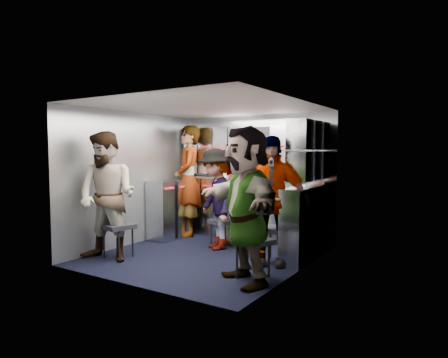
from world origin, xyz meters
The scene contains 29 objects.
floor centered at (0.00, 0.00, 0.00)m, with size 3.00×3.00×0.00m, color black.
wall_back centered at (0.00, 1.50, 1.05)m, with size 2.80×0.04×2.10m, color #91979F.
wall_left centered at (-1.40, 0.00, 1.05)m, with size 0.04×3.00×2.10m, color #91979F.
wall_right centered at (1.40, 0.00, 1.05)m, with size 0.04×3.00×2.10m, color #91979F.
ceiling centered at (0.00, 0.00, 2.10)m, with size 2.80×3.00×0.02m, color silver.
cart_bank_back centered at (0.00, 1.29, 0.49)m, with size 2.68×0.38×0.99m, color #9399A2.
cart_bank_left centered at (-1.19, 0.56, 0.49)m, with size 0.38×0.76×0.99m, color #9399A2.
counter centered at (0.00, 1.29, 1.01)m, with size 2.68×0.42×0.03m, color #B1B3B8.
locker_bank_back centered at (0.00, 1.35, 1.49)m, with size 2.68×0.28×0.82m, color #9399A2.
locker_bank_right centered at (1.25, 0.70, 1.49)m, with size 0.28×1.00×0.82m, color #9399A2.
right_cabinet centered at (1.25, 0.60, 0.50)m, with size 0.28×1.20×1.00m, color #9399A2.
coffee_niche centered at (0.18, 1.41, 1.47)m, with size 0.46×0.16×0.84m, color black, non-canonical shape.
red_latch_strip centered at (0.00, 1.09, 0.88)m, with size 2.60×0.02×0.03m, color #AA1B23.
jump_seat_near_left centered at (-0.97, -0.76, 0.42)m, with size 0.48×0.46×0.47m.
jump_seat_mid_left centered at (-0.10, 0.57, 0.37)m, with size 0.43×0.41×0.41m.
jump_seat_center centered at (0.07, 1.00, 0.40)m, with size 0.45×0.43×0.45m.
jump_seat_mid_right centered at (0.97, 0.25, 0.41)m, with size 0.41×0.39×0.46m.
jump_seat_near_right centered at (1.05, -0.56, 0.41)m, with size 0.50×0.49×0.47m.
attendant_standing centered at (-1.05, 0.95, 0.97)m, with size 0.70×0.46×1.93m, color black.
attendant_arc_a centered at (-0.97, -0.94, 0.87)m, with size 0.85×0.66×1.75m, color black.
attendant_arc_b centered at (-0.10, 0.39, 0.76)m, with size 0.99×0.57×1.53m, color black.
attendant_arc_c centered at (0.07, 0.82, 0.77)m, with size 0.75×0.49×1.53m, color black.
attendant_arc_d centered at (0.97, 0.07, 0.84)m, with size 0.99×0.41×1.68m, color black.
attendant_arc_e centered at (1.05, -0.74, 0.88)m, with size 1.64×0.52×1.77m, color black.
bottle_left centered at (-0.21, 1.24, 1.15)m, with size 0.06×0.06×0.23m, color white.
bottle_mid centered at (-0.63, 1.24, 1.16)m, with size 0.07×0.07×0.27m, color white.
bottle_right centered at (0.59, 1.24, 1.16)m, with size 0.07×0.07×0.25m, color white.
cup_left centered at (-0.45, 1.23, 1.08)m, with size 0.08×0.08×0.09m, color tan.
cup_right centered at (0.45, 1.23, 1.08)m, with size 0.09×0.09×0.10m, color tan.
Camera 1 is at (3.21, -4.60, 1.48)m, focal length 32.00 mm.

